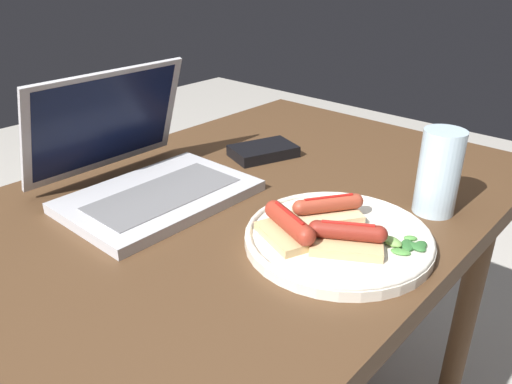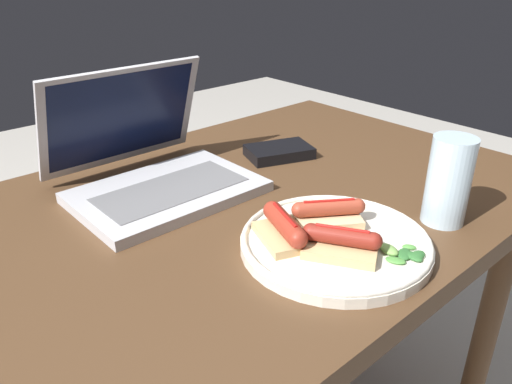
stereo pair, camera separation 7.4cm
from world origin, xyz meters
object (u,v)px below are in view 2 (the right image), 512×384
object	(u,v)px
plate	(335,242)
laptop	(154,169)
drinking_glass	(449,181)
external_drive	(279,152)

from	to	relation	value
plate	laptop	bearing A→B (deg)	104.00
plate	drinking_glass	size ratio (longest dim) A/B	1.95
laptop	external_drive	world-z (taller)	laptop
laptop	external_drive	size ratio (longest dim) A/B	2.04
laptop	drinking_glass	size ratio (longest dim) A/B	2.21
laptop	plate	distance (m)	0.35
drinking_glass	external_drive	bearing A→B (deg)	90.27
plate	drinking_glass	distance (m)	0.21
drinking_glass	plate	bearing A→B (deg)	162.81
drinking_glass	external_drive	size ratio (longest dim) A/B	0.92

